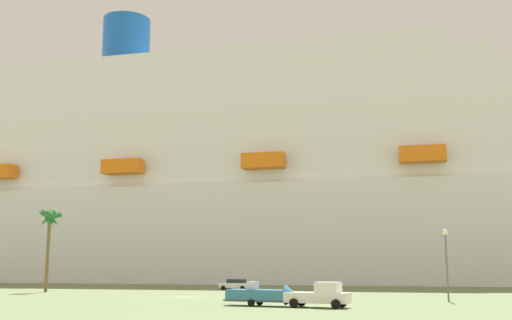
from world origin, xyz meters
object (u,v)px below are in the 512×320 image
object	(u,v)px
cruise_ship	(268,189)
palm_tree	(49,223)
small_boat_on_trailer	(265,295)
street_lamp	(446,254)
pickup_truck	(320,295)
parked_car_white_van	(235,284)

from	to	relation	value
cruise_ship	palm_tree	world-z (taller)	cruise_ship
small_boat_on_trailer	street_lamp	world-z (taller)	street_lamp
palm_tree	small_boat_on_trailer	bearing A→B (deg)	-32.34
cruise_ship	palm_tree	xyz separation A→B (m)	(-21.93, -48.84, -10.05)
palm_tree	street_lamp	xyz separation A→B (m)	(51.49, -11.71, -4.57)
small_boat_on_trailer	street_lamp	xyz separation A→B (m)	(16.88, 10.20, 3.82)
pickup_truck	street_lamp	bearing A→B (deg)	43.45
pickup_truck	palm_tree	xyz separation A→B (m)	(-39.64, 22.93, 8.31)
small_boat_on_trailer	parked_car_white_van	distance (m)	35.00
cruise_ship	small_boat_on_trailer	xyz separation A→B (m)	(12.68, -70.75, -18.44)
small_boat_on_trailer	parked_car_white_van	xyz separation A→B (m)	(-10.79, 33.29, -0.13)
palm_tree	parked_car_white_van	size ratio (longest dim) A/B	2.45
cruise_ship	pickup_truck	xyz separation A→B (m)	(17.71, -71.77, -18.36)
cruise_ship	pickup_truck	size ratio (longest dim) A/B	49.09
cruise_ship	parked_car_white_van	xyz separation A→B (m)	(1.89, -37.45, -18.57)
pickup_truck	street_lamp	size ratio (longest dim) A/B	0.81
pickup_truck	cruise_ship	bearing A→B (deg)	103.86
cruise_ship	palm_tree	size ratio (longest dim) A/B	25.70
street_lamp	parked_car_white_van	size ratio (longest dim) A/B	1.58
small_boat_on_trailer	street_lamp	distance (m)	20.09
cruise_ship	street_lamp	size ratio (longest dim) A/B	39.88
palm_tree	cruise_ship	bearing A→B (deg)	65.82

